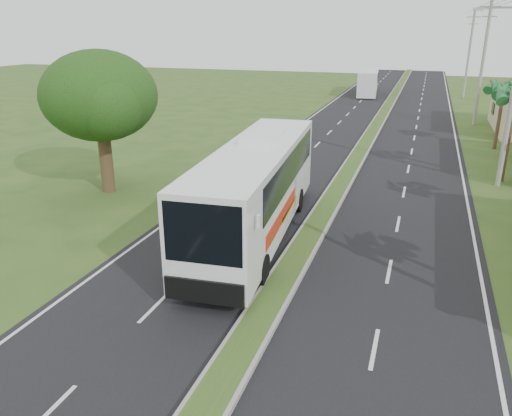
% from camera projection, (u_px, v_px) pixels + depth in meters
% --- Properties ---
extents(ground, '(180.00, 180.00, 0.00)m').
position_uv_depth(ground, '(257.00, 327.00, 15.11)').
color(ground, '#2F4E1C').
rests_on(ground, ground).
extents(road_asphalt, '(14.00, 160.00, 0.02)m').
position_uv_depth(road_asphalt, '(353.00, 164.00, 32.91)').
color(road_asphalt, black).
rests_on(road_asphalt, ground).
extents(median_strip, '(1.20, 160.00, 0.18)m').
position_uv_depth(median_strip, '(353.00, 163.00, 32.88)').
color(median_strip, gray).
rests_on(median_strip, ground).
extents(lane_edge_left, '(0.12, 160.00, 0.01)m').
position_uv_depth(lane_edge_left, '(257.00, 157.00, 34.93)').
color(lane_edge_left, silver).
rests_on(lane_edge_left, ground).
extents(lane_edge_right, '(0.12, 160.00, 0.01)m').
position_uv_depth(lane_edge_right, '(462.00, 174.00, 30.90)').
color(lane_edge_right, silver).
rests_on(lane_edge_right, ground).
extents(palm_verge_d, '(2.40, 2.40, 5.25)m').
position_uv_depth(palm_verge_d, '(504.00, 86.00, 35.68)').
color(palm_verge_d, '#473321').
rests_on(palm_verge_d, ground).
extents(shade_tree, '(6.30, 6.00, 7.54)m').
position_uv_depth(shade_tree, '(98.00, 99.00, 25.96)').
color(shade_tree, '#473321').
rests_on(shade_tree, ground).
extents(utility_pole_c, '(1.60, 0.28, 11.00)m').
position_uv_depth(utility_pole_c, '(483.00, 61.00, 44.44)').
color(utility_pole_c, gray).
rests_on(utility_pole_c, ground).
extents(utility_pole_d, '(1.60, 0.28, 10.50)m').
position_uv_depth(utility_pole_d, '(469.00, 54.00, 62.33)').
color(utility_pole_d, gray).
rests_on(utility_pole_d, ground).
extents(coach_bus_main, '(3.81, 13.36, 4.26)m').
position_uv_depth(coach_bus_main, '(257.00, 184.00, 20.97)').
color(coach_bus_main, white).
rests_on(coach_bus_main, ground).
extents(coach_bus_far, '(3.28, 11.10, 3.19)m').
position_uv_depth(coach_bus_far, '(368.00, 81.00, 66.60)').
color(coach_bus_far, white).
rests_on(coach_bus_far, ground).
extents(motorcyclist, '(1.88, 1.21, 2.21)m').
position_uv_depth(motorcyclist, '(258.00, 228.00, 20.44)').
color(motorcyclist, black).
rests_on(motorcyclist, ground).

